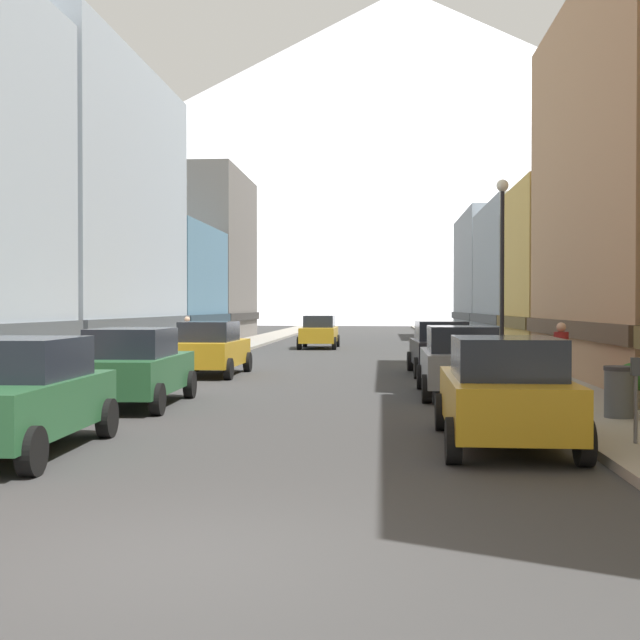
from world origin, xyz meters
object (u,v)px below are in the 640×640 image
object	(u,v)px
car_driving_0	(319,332)
parking_meter_near	(636,388)
potted_plant_1	(632,383)
pedestrian_0	(561,360)
streetlamp_right	(502,248)
car_right_0	(504,391)
pedestrian_1	(187,339)
potted_plant_2	(114,356)
car_right_1	(460,361)
car_left_0	(17,395)
car_left_1	(134,367)
car_right_2	(441,348)
trash_bin_right	(619,392)
car_left_2	(211,348)

from	to	relation	value
car_driving_0	parking_meter_near	size ratio (longest dim) A/B	3.31
potted_plant_1	pedestrian_0	distance (m)	3.39
parking_meter_near	streetlamp_right	bearing A→B (deg)	91.97
car_right_0	pedestrian_1	xyz separation A→B (m)	(-10.05, 20.39, 0.04)
potted_plant_2	car_right_0	bearing A→B (deg)	-50.83
car_right_1	pedestrian_0	xyz separation A→B (m)	(2.45, -0.23, 0.05)
potted_plant_2	car_right_1	bearing A→B (deg)	-27.63
car_left_0	potted_plant_1	size ratio (longest dim) A/B	4.68
pedestrian_1	streetlamp_right	xyz separation A→B (m)	(11.60, -9.16, 3.05)
car_left_1	potted_plant_1	bearing A→B (deg)	-4.55
car_right_1	streetlamp_right	distance (m)	5.01
car_right_1	potted_plant_2	world-z (taller)	car_right_1
car_driving_0	car_right_2	bearing A→B (deg)	-72.55
car_right_0	car_left_1	bearing A→B (deg)	147.02
streetlamp_right	car_right_2	bearing A→B (deg)	116.24
pedestrian_1	streetlamp_right	bearing A→B (deg)	-38.29
car_right_0	trash_bin_right	size ratio (longest dim) A/B	4.52
car_left_1	car_right_1	size ratio (longest dim) A/B	1.01
parking_meter_near	pedestrian_1	distance (m)	24.01
trash_bin_right	car_left_0	bearing A→B (deg)	-159.43
car_left_1	car_right_0	bearing A→B (deg)	-32.98
car_right_0	potted_plant_2	bearing A→B (deg)	129.17
pedestrian_0	pedestrian_1	distance (m)	18.05
parking_meter_near	potted_plant_2	xyz separation A→B (m)	(-12.75, 13.67, -0.39)
car_right_0	parking_meter_near	bearing A→B (deg)	-11.89
trash_bin_right	potted_plant_2	xyz separation A→B (m)	(-13.35, 10.62, -0.02)
car_right_0	car_right_1	bearing A→B (deg)	89.99
trash_bin_right	pedestrian_0	distance (m)	4.74
car_right_1	pedestrian_1	size ratio (longest dim) A/B	2.58
pedestrian_0	potted_plant_1	bearing A→B (deg)	-77.19
car_left_0	trash_bin_right	bearing A→B (deg)	20.57
pedestrian_0	streetlamp_right	world-z (taller)	streetlamp_right
car_right_0	parking_meter_near	world-z (taller)	car_right_0
trash_bin_right	streetlamp_right	world-z (taller)	streetlamp_right
car_right_0	potted_plant_2	world-z (taller)	car_right_0
parking_meter_near	pedestrian_1	size ratio (longest dim) A/B	0.78
car_left_2	car_right_2	size ratio (longest dim) A/B	0.99
car_right_0	potted_plant_1	world-z (taller)	car_right_0
car_right_1	car_driving_0	world-z (taller)	same
pedestrian_0	pedestrian_1	bearing A→B (deg)	133.83
car_right_1	car_right_2	xyz separation A→B (m)	(-0.00, 6.78, 0.00)
streetlamp_right	parking_meter_near	bearing A→B (deg)	-88.03
car_left_0	car_right_0	distance (m)	7.69
car_left_2	potted_plant_2	size ratio (longest dim) A/B	4.97
car_driving_0	car_left_1	bearing A→B (deg)	-94.72
parking_meter_near	potted_plant_2	size ratio (longest dim) A/B	1.49
car_left_0	potted_plant_2	distance (m)	14.78
car_driving_0	streetlamp_right	world-z (taller)	streetlamp_right
car_left_0	potted_plant_1	world-z (taller)	car_left_0
car_left_1	car_driving_0	xyz separation A→B (m)	(2.20, 26.62, 0.00)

